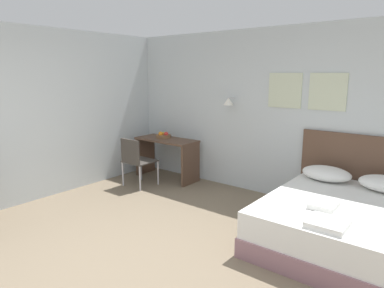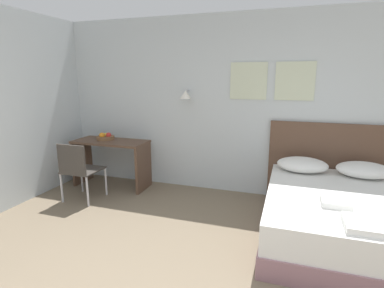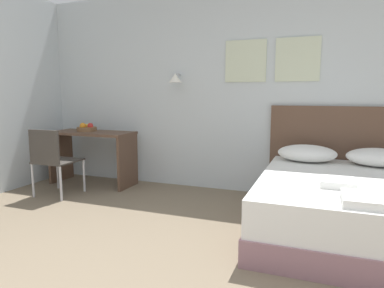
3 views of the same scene
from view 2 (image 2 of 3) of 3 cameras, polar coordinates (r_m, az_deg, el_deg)
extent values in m
cube|color=silver|center=(4.56, 6.19, 7.17)|extent=(5.99, 0.06, 2.65)
cube|color=beige|center=(4.44, 10.70, 11.73)|extent=(0.52, 0.02, 0.52)
cube|color=beige|center=(4.40, 19.01, 11.26)|extent=(0.52, 0.02, 0.52)
cylinder|color=#B2B2B7|center=(4.59, -0.87, 10.09)|extent=(0.02, 0.16, 0.02)
cone|color=white|center=(4.51, -1.25, 9.41)|extent=(0.17, 0.17, 0.12)
cube|color=gray|center=(3.79, 25.62, -14.46)|extent=(1.51, 1.98, 0.22)
cube|color=white|center=(3.68, 26.02, -10.82)|extent=(1.48, 1.94, 0.30)
cube|color=brown|center=(4.57, 24.68, -3.51)|extent=(1.63, 0.06, 1.15)
ellipsoid|color=white|center=(4.24, 20.27, -3.71)|extent=(0.65, 0.44, 0.19)
ellipsoid|color=white|center=(4.33, 29.92, -4.30)|extent=(0.65, 0.44, 0.19)
cube|color=white|center=(3.33, 25.70, -9.87)|extent=(0.27, 0.29, 0.06)
cube|color=white|center=(2.96, 30.39, -13.25)|extent=(0.36, 0.34, 0.06)
cube|color=brown|center=(4.97, -15.28, 0.43)|extent=(1.19, 0.52, 0.03)
cube|color=brown|center=(5.39, -20.16, -3.12)|extent=(0.04, 0.48, 0.72)
cube|color=brown|center=(4.78, -9.22, -4.48)|extent=(0.04, 0.48, 0.72)
cube|color=#3D3833|center=(4.63, -20.01, -4.68)|extent=(0.48, 0.48, 0.02)
cube|color=#3D3833|center=(4.40, -22.00, -2.78)|extent=(0.44, 0.03, 0.41)
cylinder|color=#B7B7BC|center=(4.98, -20.25, -6.16)|extent=(0.03, 0.03, 0.43)
cylinder|color=#B7B7BC|center=(4.73, -16.08, -6.86)|extent=(0.03, 0.03, 0.43)
cylinder|color=#B7B7BC|center=(4.67, -23.57, -7.70)|extent=(0.03, 0.03, 0.43)
cylinder|color=#B7B7BC|center=(4.41, -19.28, -8.57)|extent=(0.03, 0.03, 0.43)
cylinder|color=brown|center=(5.08, -16.16, 1.15)|extent=(0.28, 0.28, 0.05)
sphere|color=red|center=(5.04, -15.60, 1.66)|extent=(0.08, 0.08, 0.08)
ellipsoid|color=yellow|center=(5.12, -16.07, 1.72)|extent=(0.16, 0.11, 0.06)
sphere|color=orange|center=(5.04, -16.78, 1.61)|extent=(0.09, 0.09, 0.09)
camera|label=1|loc=(1.65, 128.59, -1.11)|focal=32.00mm
camera|label=3|loc=(0.57, 85.24, -56.90)|focal=32.00mm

